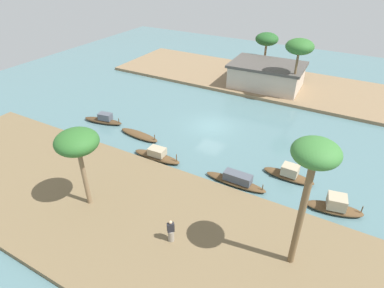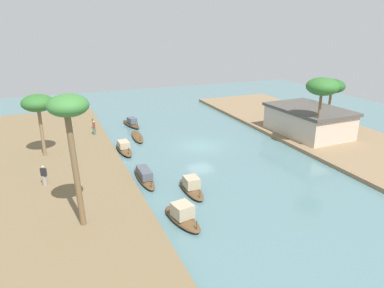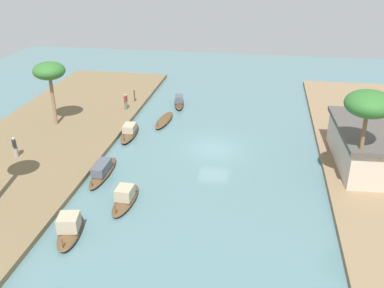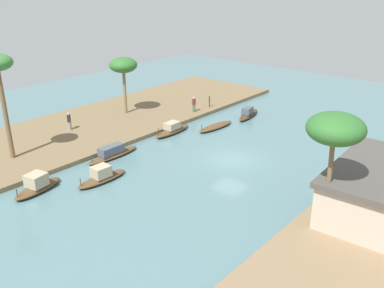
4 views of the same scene
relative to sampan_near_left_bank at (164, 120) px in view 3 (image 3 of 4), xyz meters
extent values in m
plane|color=slate|center=(5.03, 5.35, -0.21)|extent=(68.70, 68.70, 0.00)
cube|color=brown|center=(5.03, -9.02, -0.02)|extent=(39.96, 11.91, 0.37)
ellipsoid|color=brown|center=(0.00, 0.00, 0.00)|extent=(4.51, 1.39, 0.41)
cylinder|color=brown|center=(1.95, -0.15, 0.42)|extent=(0.07, 0.07, 0.51)
ellipsoid|color=brown|center=(10.83, -2.09, -0.02)|extent=(4.91, 1.05, 0.38)
cube|color=#4C515B|center=(11.00, -2.10, 0.50)|extent=(2.14, 0.85, 0.65)
cylinder|color=brown|center=(12.99, -2.10, 0.34)|extent=(0.07, 0.07, 0.42)
ellipsoid|color=brown|center=(14.18, 0.66, 0.00)|extent=(4.06, 1.29, 0.40)
cube|color=tan|center=(14.23, 0.66, 0.59)|extent=(1.27, 1.05, 0.78)
cylinder|color=brown|center=(15.95, 0.60, 0.41)|extent=(0.07, 0.07, 0.50)
ellipsoid|color=#47331E|center=(-5.00, 0.45, 0.02)|extent=(4.39, 1.78, 0.46)
cube|color=#4C515B|center=(-4.65, 0.52, 0.59)|extent=(1.44, 1.05, 0.66)
cylinder|color=#47331E|center=(-3.15, 0.82, 0.40)|extent=(0.07, 0.07, 0.37)
ellipsoid|color=brown|center=(3.63, -2.25, 0.02)|extent=(4.47, 1.28, 0.46)
cube|color=tan|center=(3.69, -2.25, 0.57)|extent=(1.45, 1.03, 0.63)
cylinder|color=brown|center=(5.57, -2.17, 0.52)|extent=(0.07, 0.07, 0.63)
ellipsoid|color=brown|center=(17.94, -1.49, 0.01)|extent=(3.96, 1.92, 0.43)
cube|color=tan|center=(17.97, -1.48, 0.66)|extent=(1.42, 1.35, 0.86)
cylinder|color=brown|center=(19.58, -1.17, 0.45)|extent=(0.07, 0.07, 0.54)
cylinder|color=#4C664C|center=(-1.90, -4.30, 0.54)|extent=(0.39, 0.39, 0.76)
cube|color=brown|center=(-1.90, -4.30, 1.22)|extent=(0.40, 0.30, 0.60)
sphere|color=tan|center=(-1.90, -4.30, 1.63)|extent=(0.21, 0.21, 0.21)
cylinder|color=gray|center=(9.74, -9.49, 0.55)|extent=(0.53, 0.53, 0.78)
cube|color=#232328|center=(9.74, -9.49, 1.25)|extent=(0.47, 0.47, 0.62)
sphere|color=tan|center=(9.74, -9.49, 1.67)|extent=(0.21, 0.21, 0.21)
cylinder|color=#4C3823|center=(-4.31, -4.13, 0.76)|extent=(0.14, 0.14, 1.20)
cylinder|color=#7F6647|center=(2.93, -9.42, 2.36)|extent=(0.30, 0.33, 4.41)
ellipsoid|color=#2D6628|center=(2.93, -9.42, 5.12)|extent=(2.78, 2.78, 1.53)
cylinder|color=brown|center=(10.39, 15.50, 2.85)|extent=(0.26, 0.38, 5.38)
ellipsoid|color=#2D6628|center=(10.39, 15.50, 6.15)|extent=(3.05, 3.05, 1.68)
cube|color=#C6B29E|center=(6.54, 17.60, 1.46)|extent=(8.60, 6.17, 2.61)
cube|color=#4C4742|center=(6.54, 17.60, 2.93)|extent=(9.12, 6.55, 0.33)
camera|label=1|loc=(17.58, -20.78, 15.57)|focal=30.28mm
camera|label=2|loc=(36.47, -8.35, 11.91)|focal=33.15mm
camera|label=3|loc=(37.15, 8.86, 15.11)|focal=40.61mm
camera|label=4|loc=(31.08, 23.28, 13.54)|focal=40.30mm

